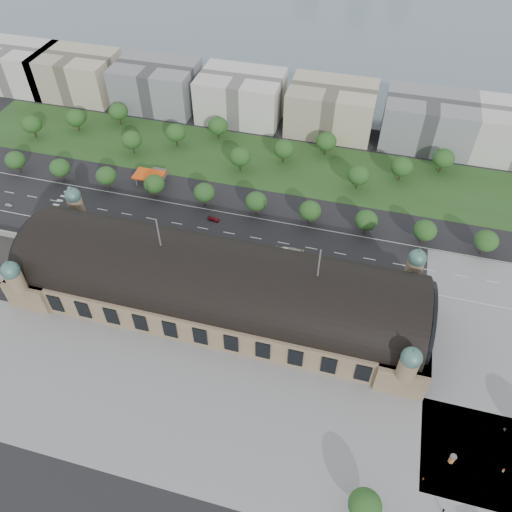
% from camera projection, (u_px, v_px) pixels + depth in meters
% --- Properties ---
extents(ground, '(900.00, 900.00, 0.00)m').
position_uv_depth(ground, '(220.00, 303.00, 187.37)').
color(ground, black).
rests_on(ground, ground).
extents(station, '(150.00, 48.40, 44.30)m').
position_uv_depth(station, '(218.00, 286.00, 180.02)').
color(station, '#917C5A').
rests_on(station, ground).
extents(plaza_south, '(190.00, 48.00, 0.12)m').
position_uv_depth(plaza_south, '(207.00, 416.00, 155.83)').
color(plaza_south, gray).
rests_on(plaza_south, ground).
extents(plaza_east, '(56.00, 100.00, 0.12)m').
position_uv_depth(plaza_east, '(509.00, 365.00, 168.70)').
color(plaza_east, gray).
rests_on(plaza_east, ground).
extents(road_slab, '(260.00, 26.00, 0.10)m').
position_uv_depth(road_slab, '(203.00, 228.00, 216.66)').
color(road_slab, black).
rests_on(road_slab, ground).
extents(grass_belt, '(300.00, 45.00, 0.10)m').
position_uv_depth(grass_belt, '(248.00, 159.00, 252.92)').
color(grass_belt, '#26481C').
rests_on(grass_belt, ground).
extents(petrol_station, '(14.00, 13.00, 5.05)m').
position_uv_depth(petrol_station, '(154.00, 174.00, 239.13)').
color(petrol_station, '#EC4E0D').
rests_on(petrol_station, ground).
extents(lake, '(700.00, 320.00, 0.08)m').
position_uv_depth(lake, '(337.00, 15.00, 388.69)').
color(lake, slate).
rests_on(lake, ground).
extents(office_0, '(45.00, 32.00, 24.00)m').
position_uv_depth(office_0, '(18.00, 67.00, 299.45)').
color(office_0, silver).
rests_on(office_0, ground).
extents(office_1, '(45.00, 32.00, 24.00)m').
position_uv_depth(office_1, '(77.00, 75.00, 292.20)').
color(office_1, '#C3B699').
rests_on(office_1, ground).
extents(office_2, '(45.00, 32.00, 24.00)m').
position_uv_depth(office_2, '(157.00, 85.00, 283.14)').
color(office_2, gray).
rests_on(office_2, ground).
extents(office_3, '(45.00, 32.00, 24.00)m').
position_uv_depth(office_3, '(241.00, 96.00, 274.08)').
color(office_3, silver).
rests_on(office_3, ground).
extents(office_4, '(45.00, 32.00, 24.00)m').
position_uv_depth(office_4, '(331.00, 108.00, 265.02)').
color(office_4, '#C3B699').
rests_on(office_4, ground).
extents(office_5, '(45.00, 32.00, 24.00)m').
position_uv_depth(office_5, '(428.00, 121.00, 255.96)').
color(office_5, gray).
rests_on(office_5, ground).
extents(tree_row_0, '(9.60, 9.60, 11.52)m').
position_uv_depth(tree_row_0, '(15.00, 160.00, 239.61)').
color(tree_row_0, '#2D2116').
rests_on(tree_row_0, ground).
extents(tree_row_1, '(9.60, 9.60, 11.52)m').
position_uv_depth(tree_row_1, '(60.00, 168.00, 235.26)').
color(tree_row_1, '#2D2116').
rests_on(tree_row_1, ground).
extents(tree_row_2, '(9.60, 9.60, 11.52)m').
position_uv_depth(tree_row_2, '(106.00, 176.00, 230.91)').
color(tree_row_2, '#2D2116').
rests_on(tree_row_2, ground).
extents(tree_row_3, '(9.60, 9.60, 11.52)m').
position_uv_depth(tree_row_3, '(154.00, 184.00, 226.56)').
color(tree_row_3, '#2D2116').
rests_on(tree_row_3, ground).
extents(tree_row_4, '(9.60, 9.60, 11.52)m').
position_uv_depth(tree_row_4, '(204.00, 192.00, 222.22)').
color(tree_row_4, '#2D2116').
rests_on(tree_row_4, ground).
extents(tree_row_5, '(9.60, 9.60, 11.52)m').
position_uv_depth(tree_row_5, '(256.00, 201.00, 217.87)').
color(tree_row_5, '#2D2116').
rests_on(tree_row_5, ground).
extents(tree_row_6, '(9.60, 9.60, 11.52)m').
position_uv_depth(tree_row_6, '(310.00, 211.00, 213.52)').
color(tree_row_6, '#2D2116').
rests_on(tree_row_6, ground).
extents(tree_row_7, '(9.60, 9.60, 11.52)m').
position_uv_depth(tree_row_7, '(366.00, 220.00, 209.17)').
color(tree_row_7, '#2D2116').
rests_on(tree_row_7, ground).
extents(tree_row_8, '(9.60, 9.60, 11.52)m').
position_uv_depth(tree_row_8, '(425.00, 230.00, 204.82)').
color(tree_row_8, '#2D2116').
rests_on(tree_row_8, ground).
extents(tree_row_9, '(9.60, 9.60, 11.52)m').
position_uv_depth(tree_row_9, '(486.00, 241.00, 200.47)').
color(tree_row_9, '#2D2116').
rests_on(tree_row_9, ground).
extents(tree_belt_0, '(10.40, 10.40, 12.48)m').
position_uv_depth(tree_belt_0, '(32.00, 124.00, 261.25)').
color(tree_belt_0, '#2D2116').
rests_on(tree_belt_0, ground).
extents(tree_belt_1, '(10.40, 10.40, 12.48)m').
position_uv_depth(tree_belt_1, '(76.00, 118.00, 265.91)').
color(tree_belt_1, '#2D2116').
rests_on(tree_belt_1, ground).
extents(tree_belt_2, '(10.40, 10.40, 12.48)m').
position_uv_depth(tree_belt_2, '(118.00, 111.00, 270.57)').
color(tree_belt_2, '#2D2116').
rests_on(tree_belt_2, ground).
extents(tree_belt_3, '(10.40, 10.40, 12.48)m').
position_uv_depth(tree_belt_3, '(132.00, 140.00, 250.92)').
color(tree_belt_3, '#2D2116').
rests_on(tree_belt_3, ground).
extents(tree_belt_4, '(10.40, 10.40, 12.48)m').
position_uv_depth(tree_belt_4, '(176.00, 133.00, 255.58)').
color(tree_belt_4, '#2D2116').
rests_on(tree_belt_4, ground).
extents(tree_belt_5, '(10.40, 10.40, 12.48)m').
position_uv_depth(tree_belt_5, '(218.00, 126.00, 260.25)').
color(tree_belt_5, '#2D2116').
rests_on(tree_belt_5, ground).
extents(tree_belt_6, '(10.40, 10.40, 12.48)m').
position_uv_depth(tree_belt_6, '(240.00, 157.00, 240.59)').
color(tree_belt_6, '#2D2116').
rests_on(tree_belt_6, ground).
extents(tree_belt_7, '(10.40, 10.40, 12.48)m').
position_uv_depth(tree_belt_7, '(284.00, 149.00, 245.25)').
color(tree_belt_7, '#2D2116').
rests_on(tree_belt_7, ground).
extents(tree_belt_8, '(10.40, 10.40, 12.48)m').
position_uv_depth(tree_belt_8, '(326.00, 141.00, 249.92)').
color(tree_belt_8, '#2D2116').
rests_on(tree_belt_8, ground).
extents(tree_belt_9, '(10.40, 10.40, 12.48)m').
position_uv_depth(tree_belt_9, '(358.00, 175.00, 230.26)').
color(tree_belt_9, '#2D2116').
rests_on(tree_belt_9, ground).
extents(tree_belt_10, '(10.40, 10.40, 12.48)m').
position_uv_depth(tree_belt_10, '(402.00, 167.00, 234.93)').
color(tree_belt_10, '#2D2116').
rests_on(tree_belt_10, ground).
extents(tree_belt_11, '(10.40, 10.40, 12.48)m').
position_uv_depth(tree_belt_11, '(444.00, 158.00, 239.59)').
color(tree_belt_11, '#2D2116').
rests_on(tree_belt_11, ground).
extents(tree_plaza_s, '(9.00, 9.00, 10.64)m').
position_uv_depth(tree_plaza_s, '(365.00, 505.00, 131.10)').
color(tree_plaza_s, '#2D2116').
rests_on(tree_plaza_s, ground).
extents(traffic_car_0, '(3.85, 1.77, 1.28)m').
position_uv_depth(traffic_car_0, '(8.00, 205.00, 226.71)').
color(traffic_car_0, silver).
rests_on(traffic_car_0, ground).
extents(traffic_car_1, '(4.97, 1.75, 1.63)m').
position_uv_depth(traffic_car_1, '(77.00, 203.00, 227.43)').
color(traffic_car_1, gray).
rests_on(traffic_car_1, ground).
extents(traffic_car_3, '(5.41, 2.62, 1.52)m').
position_uv_depth(traffic_car_3, '(213.00, 219.00, 219.74)').
color(traffic_car_3, maroon).
rests_on(traffic_car_3, ground).
extents(traffic_car_4, '(4.69, 2.40, 1.53)m').
position_uv_depth(traffic_car_4, '(211.00, 247.00, 207.29)').
color(traffic_car_4, navy).
rests_on(traffic_car_4, ground).
extents(traffic_car_6, '(5.61, 3.13, 1.48)m').
position_uv_depth(traffic_car_6, '(388.00, 274.00, 196.98)').
color(traffic_car_6, white).
rests_on(traffic_car_6, ground).
extents(parked_car_0, '(4.15, 3.02, 1.30)m').
position_uv_depth(parked_car_0, '(90.00, 235.00, 212.85)').
color(parked_car_0, black).
rests_on(parked_car_0, ground).
extents(parked_car_1, '(6.31, 4.96, 1.59)m').
position_uv_depth(parked_car_1, '(71.00, 231.00, 214.35)').
color(parked_car_1, maroon).
rests_on(parked_car_1, ground).
extents(parked_car_2, '(5.29, 3.77, 1.42)m').
position_uv_depth(parked_car_2, '(108.00, 238.00, 211.31)').
color(parked_car_2, '#1B204E').
rests_on(parked_car_2, ground).
extents(parked_car_3, '(3.91, 3.49, 1.28)m').
position_uv_depth(parked_car_3, '(111.00, 236.00, 212.47)').
color(parked_car_3, '#5A5C62').
rests_on(parked_car_3, ground).
extents(parked_car_4, '(4.75, 3.42, 1.49)m').
position_uv_depth(parked_car_4, '(134.00, 238.00, 211.33)').
color(parked_car_4, silver).
rests_on(parked_car_4, ground).
extents(parked_car_5, '(5.20, 4.41, 1.32)m').
position_uv_depth(parked_car_5, '(175.00, 251.00, 205.79)').
color(parked_car_5, '#94979C').
rests_on(parked_car_5, ground).
extents(parked_car_6, '(4.83, 4.15, 1.33)m').
position_uv_depth(parked_car_6, '(138.00, 244.00, 208.81)').
color(parked_car_6, black).
rests_on(parked_car_6, ground).
extents(bus_west, '(12.62, 3.30, 3.49)m').
position_uv_depth(bus_west, '(205.00, 242.00, 208.19)').
color(bus_west, red).
rests_on(bus_west, ground).
extents(bus_mid, '(10.66, 2.70, 2.96)m').
position_uv_depth(bus_mid, '(274.00, 254.00, 203.44)').
color(bus_mid, '#BFB4B0').
rests_on(bus_mid, ground).
extents(bus_east, '(12.40, 3.38, 3.42)m').
position_uv_depth(bus_east, '(289.00, 252.00, 203.94)').
color(bus_east, silver).
rests_on(bus_east, ground).
extents(advertising_column, '(1.89, 1.89, 3.58)m').
position_uv_depth(advertising_column, '(452.00, 459.00, 144.57)').
color(advertising_column, '#C13040').
rests_on(advertising_column, ground).
extents(pedestrian_1, '(0.68, 0.80, 1.86)m').
position_uv_depth(pedestrian_1, '(423.00, 479.00, 141.55)').
color(pedestrian_1, gray).
rests_on(pedestrian_1, ground).
extents(pedestrian_2, '(0.98, 0.97, 1.80)m').
position_uv_depth(pedestrian_2, '(505.00, 429.00, 151.88)').
color(pedestrian_2, gray).
rests_on(pedestrian_2, ground).
extents(pedestrian_4, '(0.98, 1.36, 1.93)m').
position_uv_depth(pedestrian_4, '(443.00, 511.00, 135.53)').
color(pedestrian_4, gray).
rests_on(pedestrian_4, ground).
extents(pedestrian_5, '(0.73, 1.01, 1.85)m').
position_uv_depth(pedestrian_5, '(504.00, 470.00, 143.24)').
color(pedestrian_5, gray).
rests_on(pedestrian_5, ground).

